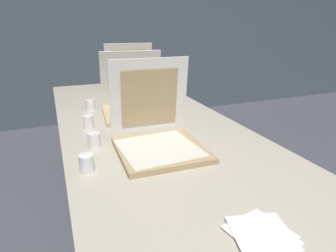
# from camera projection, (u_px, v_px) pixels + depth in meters

# --- Properties ---
(wall_back) EXTENTS (10.00, 0.10, 2.60)m
(wall_back) POSITION_uv_depth(u_px,v_px,m) (83.00, 17.00, 3.50)
(wall_back) COLOR #4C5660
(wall_back) RESTS_ON ground
(table) EXTENTS (0.87, 2.34, 0.76)m
(table) POSITION_uv_depth(u_px,v_px,m) (152.00, 135.00, 1.49)
(table) COLOR #BCB29E
(table) RESTS_ON ground
(pizza_box_front) EXTENTS (0.35, 0.35, 0.36)m
(pizza_box_front) POSITION_uv_depth(u_px,v_px,m) (158.00, 137.00, 1.20)
(pizza_box_front) COLOR tan
(pizza_box_front) RESTS_ON table
(pizza_box_middle) EXTENTS (0.38, 0.38, 0.35)m
(pizza_box_middle) POSITION_uv_depth(u_px,v_px,m) (134.00, 105.00, 1.66)
(pizza_box_middle) COLOR tan
(pizza_box_middle) RESTS_ON table
(pizza_box_back) EXTENTS (0.38, 0.38, 0.35)m
(pizza_box_back) POSITION_uv_depth(u_px,v_px,m) (131.00, 87.00, 2.12)
(pizza_box_back) COLOR tan
(pizza_box_back) RESTS_ON table
(cup_white_far) EXTENTS (0.05, 0.05, 0.06)m
(cup_white_far) POSITION_uv_depth(u_px,v_px,m) (90.00, 105.00, 1.73)
(cup_white_far) COLOR white
(cup_white_far) RESTS_ON table
(cup_white_near_left) EXTENTS (0.05, 0.05, 0.06)m
(cup_white_near_left) POSITION_uv_depth(u_px,v_px,m) (87.00, 163.00, 1.03)
(cup_white_near_left) COLOR white
(cup_white_near_left) RESTS_ON table
(cup_white_near_center) EXTENTS (0.05, 0.05, 0.06)m
(cup_white_near_center) POSITION_uv_depth(u_px,v_px,m) (94.00, 140.00, 1.22)
(cup_white_near_center) COLOR white
(cup_white_near_center) RESTS_ON table
(cup_white_mid) EXTENTS (0.05, 0.05, 0.06)m
(cup_white_mid) POSITION_uv_depth(u_px,v_px,m) (88.00, 122.00, 1.44)
(cup_white_mid) COLOR white
(cup_white_mid) RESTS_ON table
(napkin_pile) EXTENTS (0.18, 0.18, 0.01)m
(napkin_pile) POSITION_uv_depth(u_px,v_px,m) (263.00, 233.00, 0.73)
(napkin_pile) COLOR white
(napkin_pile) RESTS_ON table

